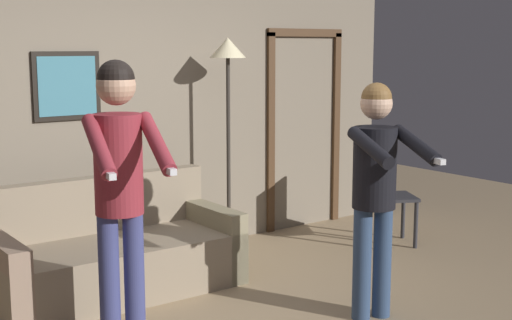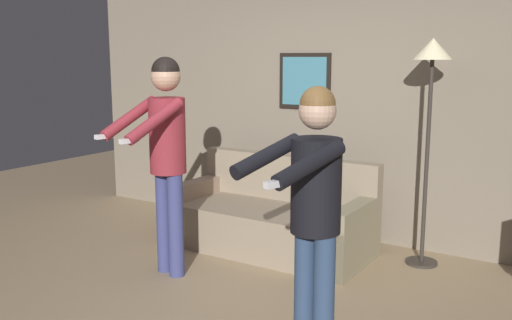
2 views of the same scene
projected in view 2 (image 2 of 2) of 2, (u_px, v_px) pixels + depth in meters
name	position (u px, v px, depth m)	size (l,w,h in m)	color
ground_plane	(227.00, 305.00, 4.25)	(12.00, 12.00, 0.00)	tan
back_wall_assembly	(345.00, 110.00, 5.69)	(6.40, 0.10, 2.60)	gray
couch	(272.00, 221.00, 5.44)	(1.91, 0.86, 0.87)	gray
torchiere_lamp	(431.00, 78.00, 4.81)	(0.33, 0.33, 1.98)	#332D28
person_standing_left	(166.00, 144.00, 4.67)	(0.53, 0.74, 1.83)	#3A4077
person_standing_right	(314.00, 199.00, 3.35)	(0.56, 0.73, 1.66)	navy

